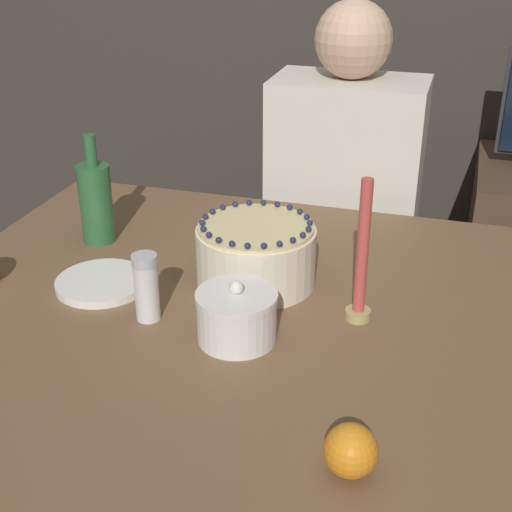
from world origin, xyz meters
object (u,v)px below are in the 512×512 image
(sugar_bowl, at_px, (237,316))
(bottle, at_px, (96,202))
(sugar_shaker, at_px, (146,287))
(person_man_blue_shirt, at_px, (341,251))
(candle, at_px, (361,265))
(cake, at_px, (256,254))

(sugar_bowl, bearing_deg, bottle, 144.88)
(sugar_shaker, distance_m, person_man_blue_shirt, 0.89)
(candle, bearing_deg, person_man_blue_shirt, 102.04)
(cake, xyz_separation_m, candle, (0.22, -0.08, 0.05))
(sugar_bowl, xyz_separation_m, candle, (0.19, 0.13, 0.06))
(sugar_shaker, relative_size, person_man_blue_shirt, 0.11)
(cake, relative_size, bottle, 0.96)
(sugar_bowl, xyz_separation_m, bottle, (-0.42, 0.30, 0.05))
(cake, bearing_deg, person_man_blue_shirt, 83.89)
(cake, relative_size, sugar_bowl, 1.67)
(bottle, bearing_deg, sugar_bowl, -35.12)
(bottle, bearing_deg, person_man_blue_shirt, 49.62)
(person_man_blue_shirt, bearing_deg, sugar_shaker, 75.24)
(sugar_bowl, distance_m, sugar_shaker, 0.18)
(sugar_shaker, relative_size, bottle, 0.52)
(sugar_shaker, xyz_separation_m, person_man_blue_shirt, (0.22, 0.82, -0.28))
(candle, bearing_deg, bottle, 164.58)
(sugar_shaker, bearing_deg, person_man_blue_shirt, 75.24)
(cake, bearing_deg, candle, -20.53)
(sugar_shaker, bearing_deg, sugar_bowl, -6.15)
(cake, height_order, sugar_shaker, cake)
(cake, xyz_separation_m, sugar_bowl, (0.03, -0.21, -0.02))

